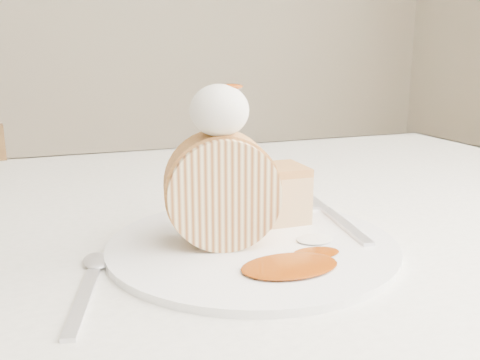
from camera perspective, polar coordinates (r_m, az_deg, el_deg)
name	(u,v)px	position (r m, az deg, el deg)	size (l,w,h in m)	color
table	(196,275)	(0.73, -4.69, -10.02)	(1.40, 0.90, 0.75)	white
plate	(252,245)	(0.56, 1.31, -6.96)	(0.30, 0.30, 0.01)	white
roulade_slice	(222,190)	(0.54, -1.93, -1.11)	(0.11, 0.11, 0.06)	beige
cake_chunk	(275,197)	(0.62, 3.76, -1.83)	(0.07, 0.06, 0.06)	tan
whipped_cream	(219,110)	(0.53, -2.21, 7.42)	(0.06, 0.06, 0.05)	silver
caramel_drizzle	(228,80)	(0.53, -1.24, 10.62)	(0.03, 0.02, 0.01)	#833105
caramel_pool	(290,266)	(0.50, 5.32, -9.08)	(0.09, 0.06, 0.00)	#833105
fork	(345,225)	(0.62, 11.16, -4.72)	(0.02, 0.18, 0.00)	silver
spoon	(83,301)	(0.47, -16.43, -12.26)	(0.02, 0.15, 0.00)	silver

